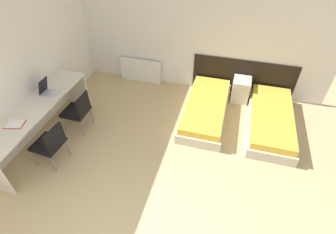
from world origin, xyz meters
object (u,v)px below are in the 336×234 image
(nightstand, at_px, (241,90))
(laptop, at_px, (48,91))
(chair_near_laptop, at_px, (78,110))
(chair_near_notebook, at_px, (50,143))
(bed_near_window, at_px, (206,109))
(bed_near_door, at_px, (271,120))

(nightstand, relative_size, laptop, 1.71)
(laptop, bearing_deg, chair_near_laptop, 3.90)
(chair_near_notebook, distance_m, laptop, 1.08)
(nightstand, relative_size, chair_near_laptop, 0.65)
(chair_near_notebook, relative_size, laptop, 2.65)
(bed_near_window, bearing_deg, bed_near_door, 0.00)
(bed_near_window, distance_m, chair_near_notebook, 3.08)
(chair_near_laptop, relative_size, laptop, 2.65)
(nightstand, bearing_deg, bed_near_window, -130.10)
(laptop, bearing_deg, nightstand, 27.98)
(bed_near_door, bearing_deg, bed_near_window, 180.00)
(nightstand, distance_m, laptop, 4.03)
(bed_near_door, relative_size, nightstand, 3.76)
(bed_near_door, relative_size, chair_near_notebook, 2.43)
(nightstand, xyz_separation_m, chair_near_notebook, (-3.02, -2.74, 0.20))
(laptop, bearing_deg, chair_near_notebook, -59.54)
(bed_near_window, height_order, laptop, laptop)
(bed_near_door, xyz_separation_m, chair_near_notebook, (-3.68, -1.95, 0.29))
(chair_near_laptop, height_order, laptop, laptop)
(bed_near_door, distance_m, chair_near_laptop, 3.84)
(chair_near_laptop, xyz_separation_m, laptop, (-0.51, -0.03, 0.38))
(bed_near_door, bearing_deg, chair_near_laptop, -164.10)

